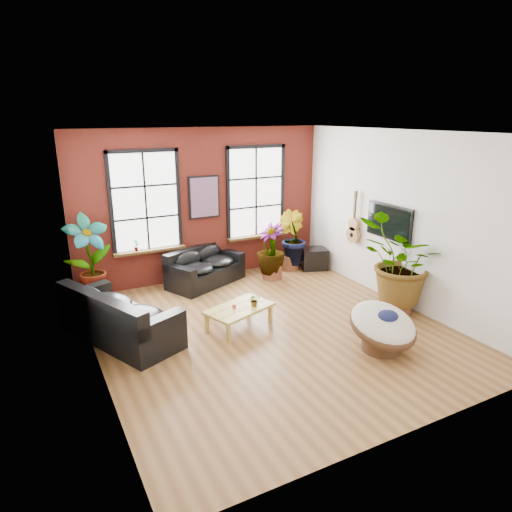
{
  "coord_description": "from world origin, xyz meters",
  "views": [
    {
      "loc": [
        -3.74,
        -6.59,
        3.79
      ],
      "look_at": [
        0.0,
        0.6,
        1.25
      ],
      "focal_mm": 32.0,
      "sensor_mm": 36.0,
      "label": 1
    }
  ],
  "objects_px": {
    "sofa_back": "(204,268)",
    "coffee_table": "(239,309)",
    "sofa_left": "(117,317)",
    "papasan_chair": "(383,326)"
  },
  "relations": [
    {
      "from": "sofa_back",
      "to": "sofa_left",
      "type": "height_order",
      "value": "sofa_left"
    },
    {
      "from": "papasan_chair",
      "to": "coffee_table",
      "type": "bearing_deg",
      "value": 125.31
    },
    {
      "from": "sofa_back",
      "to": "sofa_left",
      "type": "bearing_deg",
      "value": -164.86
    },
    {
      "from": "sofa_back",
      "to": "coffee_table",
      "type": "distance_m",
      "value": 2.47
    },
    {
      "from": "sofa_back",
      "to": "coffee_table",
      "type": "height_order",
      "value": "sofa_back"
    },
    {
      "from": "sofa_left",
      "to": "papasan_chair",
      "type": "distance_m",
      "value": 4.51
    },
    {
      "from": "sofa_left",
      "to": "papasan_chair",
      "type": "xyz_separation_m",
      "value": [
        3.82,
        -2.4,
        0.01
      ]
    },
    {
      "from": "papasan_chair",
      "to": "sofa_left",
      "type": "bearing_deg",
      "value": 140.19
    },
    {
      "from": "sofa_back",
      "to": "sofa_left",
      "type": "xyz_separation_m",
      "value": [
        -2.35,
        -1.92,
        0.04
      ]
    },
    {
      "from": "sofa_left",
      "to": "papasan_chair",
      "type": "bearing_deg",
      "value": -145.79
    }
  ]
}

